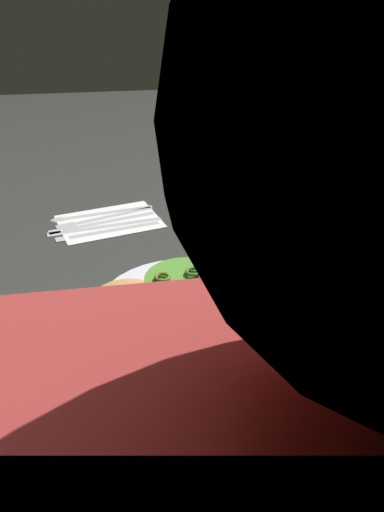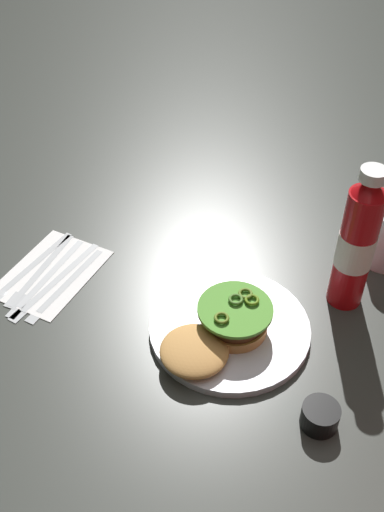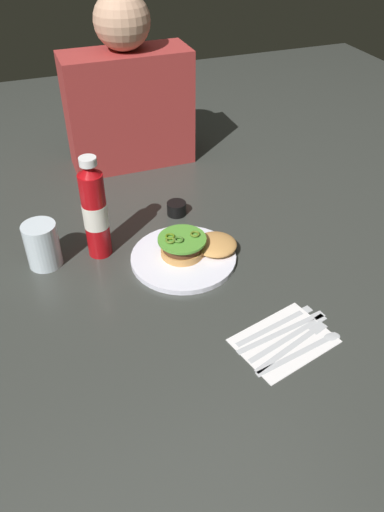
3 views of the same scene
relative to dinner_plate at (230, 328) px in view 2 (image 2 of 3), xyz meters
name	(u,v)px [view 2 (image 2 of 3)]	position (x,y,z in m)	size (l,w,h in m)	color
ground_plane	(232,292)	(-0.07, -0.05, -0.01)	(3.00, 3.00, 0.00)	#343733
dinner_plate	(230,328)	(0.00, 0.00, 0.00)	(0.25, 0.25, 0.01)	white
burger_sandwich	(220,330)	(0.03, 0.00, 0.03)	(0.19, 0.12, 0.05)	tan
ketchup_bottle	(356,244)	(-0.18, 0.10, 0.11)	(0.06, 0.06, 0.26)	#B00C11
condiment_cup	(320,416)	(0.05, 0.20, 0.01)	(0.05, 0.05, 0.03)	black
napkin	(52,272)	(0.10, -0.31, -0.01)	(0.19, 0.14, 0.00)	white
spoon_utensil	(21,274)	(0.14, -0.35, 0.00)	(0.20, 0.05, 0.00)	silver
fork_utensil	(36,275)	(0.12, -0.33, 0.00)	(0.19, 0.08, 0.00)	silver
table_knife	(42,281)	(0.13, -0.31, 0.00)	(0.20, 0.07, 0.00)	silver
steak_knife	(50,284)	(0.12, -0.29, 0.00)	(0.22, 0.05, 0.00)	silver
butter_knife	(61,288)	(0.12, -0.27, 0.00)	(0.19, 0.06, 0.00)	silver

